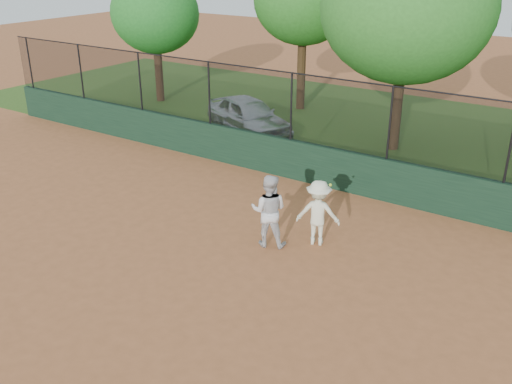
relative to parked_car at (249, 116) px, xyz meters
The scene contains 10 objects.
ground 9.79m from the parked_car, 65.94° to the right, with size 80.00×80.00×0.00m, color #AA6037.
back_wall 4.93m from the parked_car, 36.23° to the right, with size 26.00×0.20×1.20m, color #173320.
grass_strip 5.08m from the parked_car, 37.78° to the left, with size 36.00×12.00×0.01m, color #2C4D18.
parked_car is the anchor object (origin of this frame).
player_second 8.60m from the parked_car, 52.65° to the right, with size 0.85×0.66×1.75m, color silver.
player_main 8.69m from the parked_car, 45.06° to the right, with size 1.17×0.91×1.69m.
fence_assembly 5.15m from the parked_car, 36.42° to the right, with size 26.00×0.06×2.00m.
tree_0 7.10m from the parked_car, 163.04° to the left, with size 3.94×3.58×5.51m.
tree_1 5.62m from the parked_car, 92.27° to the left, with size 4.13×3.76×6.25m.
tree_2 6.63m from the parked_car, 14.87° to the left, with size 5.58×5.07×7.10m.
Camera 1 is at (7.55, -7.96, 6.52)m, focal length 40.00 mm.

